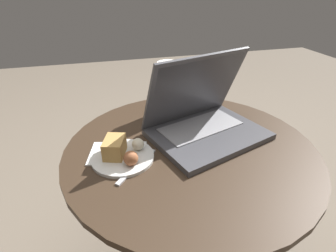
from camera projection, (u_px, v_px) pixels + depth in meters
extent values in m
cylinder|color=black|center=(187.00, 213.00, 0.91)|extent=(0.06, 0.06, 0.53)
cylinder|color=#38281C|center=(190.00, 148.00, 0.77)|extent=(0.73, 0.73, 0.02)
cube|color=white|center=(118.00, 153.00, 0.73)|extent=(0.18, 0.14, 0.00)
cube|color=#47474C|center=(208.00, 134.00, 0.81)|extent=(0.39, 0.33, 0.02)
cube|color=gray|center=(201.00, 126.00, 0.83)|extent=(0.28, 0.19, 0.00)
cube|color=#47474C|center=(194.00, 89.00, 0.80)|extent=(0.34, 0.19, 0.23)
cube|color=black|center=(195.00, 89.00, 0.80)|extent=(0.32, 0.17, 0.21)
cylinder|color=gold|center=(168.00, 92.00, 0.91)|extent=(0.07, 0.07, 0.16)
cylinder|color=white|center=(168.00, 66.00, 0.87)|extent=(0.08, 0.08, 0.03)
cylinder|color=silver|center=(123.00, 157.00, 0.71)|extent=(0.17, 0.17, 0.01)
cube|color=tan|center=(115.00, 148.00, 0.70)|extent=(0.07, 0.09, 0.05)
sphere|color=#9E5B38|center=(131.00, 158.00, 0.67)|extent=(0.04, 0.04, 0.04)
sphere|color=beige|center=(138.00, 144.00, 0.73)|extent=(0.03, 0.03, 0.03)
cube|color=silver|center=(131.00, 171.00, 0.66)|extent=(0.09, 0.09, 0.00)
cube|color=silver|center=(147.00, 154.00, 0.73)|extent=(0.05, 0.05, 0.00)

